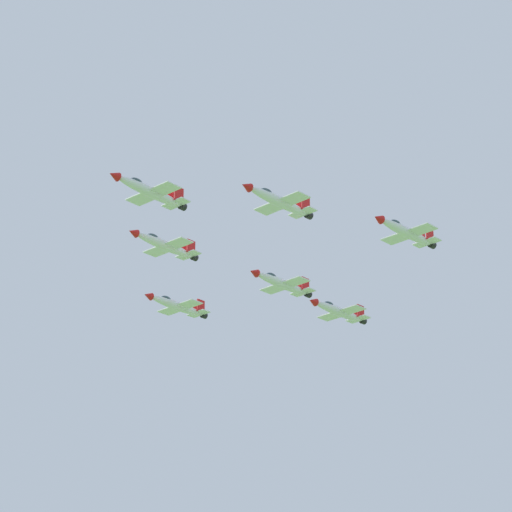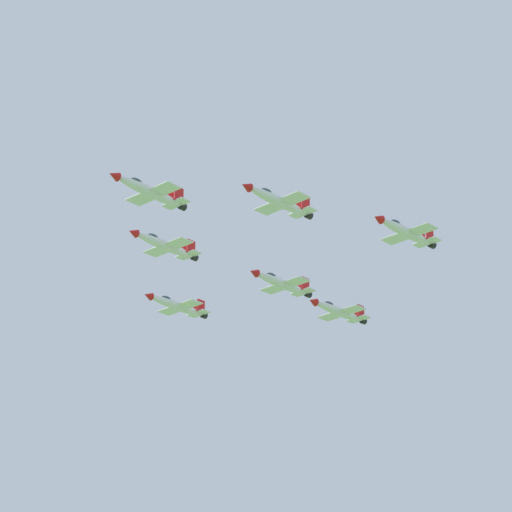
{
  "view_description": "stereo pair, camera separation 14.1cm",
  "coord_description": "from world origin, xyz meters",
  "px_view_note": "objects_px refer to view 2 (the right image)",
  "views": [
    {
      "loc": [
        167.88,
        6.08,
        23.05
      ],
      "look_at": [
        -13.87,
        -1.41,
        101.11
      ],
      "focal_mm": 79.93,
      "sensor_mm": 36.0,
      "label": 1
    },
    {
      "loc": [
        167.87,
        6.23,
        23.05
      ],
      "look_at": [
        -13.87,
        -1.41,
        101.11
      ],
      "focal_mm": 79.93,
      "sensor_mm": 36.0,
      "label": 2
    }
  ],
  "objects_px": {
    "jet_left_wingman": "(279,201)",
    "jet_right_wingman": "(165,245)",
    "jet_lead": "(150,191)",
    "jet_left_outer": "(406,232)",
    "jet_trailing": "(339,311)",
    "jet_slot_rear": "(282,283)",
    "jet_right_outer": "(177,306)"
  },
  "relations": [
    {
      "from": "jet_lead",
      "to": "jet_left_wingman",
      "type": "xyz_separation_m",
      "value": [
        -3.32,
        20.62,
        -0.54
      ]
    },
    {
      "from": "jet_right_outer",
      "to": "jet_trailing",
      "type": "relative_size",
      "value": 1.03
    },
    {
      "from": "jet_left_wingman",
      "to": "jet_right_wingman",
      "type": "xyz_separation_m",
      "value": [
        -17.57,
        -20.58,
        0.31
      ]
    },
    {
      "from": "jet_lead",
      "to": "jet_left_outer",
      "type": "distance_m",
      "value": 42.07
    },
    {
      "from": "jet_lead",
      "to": "jet_right_outer",
      "type": "relative_size",
      "value": 1.03
    },
    {
      "from": "jet_right_wingman",
      "to": "jet_left_outer",
      "type": "bearing_deg",
      "value": 110.89
    },
    {
      "from": "jet_lead",
      "to": "jet_slot_rear",
      "type": "bearing_deg",
      "value": 178.91
    },
    {
      "from": "jet_slot_rear",
      "to": "jet_trailing",
      "type": "relative_size",
      "value": 1.0
    },
    {
      "from": "jet_right_wingman",
      "to": "jet_left_outer",
      "type": "relative_size",
      "value": 1.05
    },
    {
      "from": "jet_lead",
      "to": "jet_slot_rear",
      "type": "xyz_separation_m",
      "value": [
        -24.21,
        20.67,
        -6.56
      ]
    },
    {
      "from": "jet_lead",
      "to": "jet_right_outer",
      "type": "xyz_separation_m",
      "value": [
        -41.78,
        0.09,
        -3.8
      ]
    },
    {
      "from": "jet_right_wingman",
      "to": "jet_left_wingman",
      "type": "bearing_deg",
      "value": 89.48
    },
    {
      "from": "jet_right_wingman",
      "to": "jet_left_outer",
      "type": "xyz_separation_m",
      "value": [
        14.25,
        41.2,
        -4.67
      ]
    },
    {
      "from": "jet_trailing",
      "to": "jet_left_wingman",
      "type": "bearing_deg",
      "value": 24.12
    },
    {
      "from": "jet_slot_rear",
      "to": "jet_trailing",
      "type": "height_order",
      "value": "jet_slot_rear"
    },
    {
      "from": "jet_slot_rear",
      "to": "jet_trailing",
      "type": "bearing_deg",
      "value": -179.62
    },
    {
      "from": "jet_lead",
      "to": "jet_right_wingman",
      "type": "bearing_deg",
      "value": -140.73
    },
    {
      "from": "jet_right_outer",
      "to": "jet_slot_rear",
      "type": "xyz_separation_m",
      "value": [
        17.57,
        20.58,
        -2.77
      ]
    },
    {
      "from": "jet_left_wingman",
      "to": "jet_slot_rear",
      "type": "xyz_separation_m",
      "value": [
        -20.89,
        0.05,
        -6.02
      ]
    },
    {
      "from": "jet_left_wingman",
      "to": "jet_trailing",
      "type": "bearing_deg",
      "value": -155.98
    },
    {
      "from": "jet_right_outer",
      "to": "jet_slot_rear",
      "type": "height_order",
      "value": "jet_right_outer"
    },
    {
      "from": "jet_lead",
      "to": "jet_left_outer",
      "type": "xyz_separation_m",
      "value": [
        -6.64,
        41.25,
        -4.9
      ]
    },
    {
      "from": "jet_lead",
      "to": "jet_right_outer",
      "type": "height_order",
      "value": "jet_lead"
    },
    {
      "from": "jet_lead",
      "to": "jet_left_outer",
      "type": "relative_size",
      "value": 1.06
    },
    {
      "from": "jet_trailing",
      "to": "jet_slot_rear",
      "type": "bearing_deg",
      "value": 1.09
    },
    {
      "from": "jet_left_wingman",
      "to": "jet_right_outer",
      "type": "relative_size",
      "value": 1.0
    },
    {
      "from": "jet_right_outer",
      "to": "jet_slot_rear",
      "type": "relative_size",
      "value": 1.03
    },
    {
      "from": "jet_lead",
      "to": "jet_right_wingman",
      "type": "xyz_separation_m",
      "value": [
        -20.89,
        0.04,
        -0.23
      ]
    },
    {
      "from": "jet_left_wingman",
      "to": "jet_left_outer",
      "type": "relative_size",
      "value": 1.03
    },
    {
      "from": "jet_left_outer",
      "to": "jet_slot_rear",
      "type": "xyz_separation_m",
      "value": [
        -17.57,
        -20.58,
        -1.66
      ]
    },
    {
      "from": "jet_left_outer",
      "to": "jet_right_outer",
      "type": "bearing_deg",
      "value": -88.98
    },
    {
      "from": "jet_left_outer",
      "to": "jet_right_outer",
      "type": "relative_size",
      "value": 0.97
    }
  ]
}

